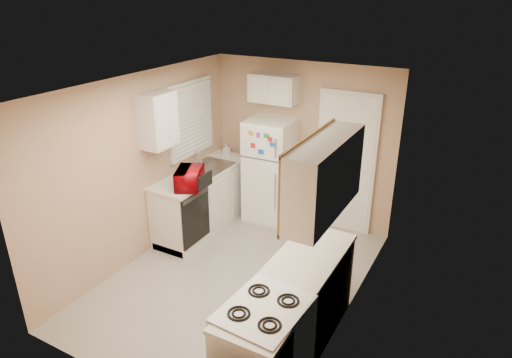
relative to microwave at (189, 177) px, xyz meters
The scene contains 19 objects.
floor 1.43m from the microwave, 20.77° to the right, with size 3.80×3.80×0.00m, color #B9B2A6.
ceiling 1.66m from the microwave, 20.77° to the right, with size 3.80×3.80×0.00m, color white.
wall_left 0.62m from the microwave, 145.10° to the right, with size 3.80×3.80×0.00m, color tan.
wall_right 2.34m from the microwave, ahead, with size 3.80×3.80×0.00m, color tan.
wall_back 1.81m from the microwave, 59.77° to the left, with size 2.80×2.80×0.00m, color tan.
wall_front 2.42m from the microwave, 68.00° to the right, with size 2.80×2.80×0.00m, color tan.
left_counter 0.84m from the microwave, 109.16° to the left, with size 0.60×1.80×0.90m, color silver.
dishwasher 0.57m from the microwave, 24.43° to the right, with size 0.03×0.58×0.72m, color black.
sink 0.76m from the microwave, 105.30° to the left, with size 0.54×0.74×0.16m, color gray.
microwave is the anchor object (origin of this frame).
soap_bottle 1.30m from the microwave, 100.77° to the left, with size 0.08×0.08×0.18m, color beige.
window_blinds 1.00m from the microwave, 122.69° to the left, with size 0.10×0.98×1.08m, color silver.
upper_cabinet_left 0.83m from the microwave, 160.13° to the right, with size 0.30×0.45×0.70m, color silver.
refrigerator 1.40m from the microwave, 67.06° to the left, with size 0.65×0.63×1.58m, color white.
cabinet_over_fridge 1.77m from the microwave, 70.18° to the left, with size 0.70×0.30×0.40m, color silver.
interior_door 2.21m from the microwave, 43.33° to the left, with size 0.86×0.06×2.08m, color white.
right_counter 2.39m from the microwave, 29.68° to the right, with size 0.60×2.00×0.90m, color silver.
stove 2.69m from the microwave, 40.19° to the right, with size 0.62×0.76×0.93m, color white.
upper_cabinet_right 2.43m from the microwave, 21.37° to the right, with size 0.30×1.20×0.70m, color silver.
Camera 1 is at (2.50, -4.03, 3.36)m, focal length 32.00 mm.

